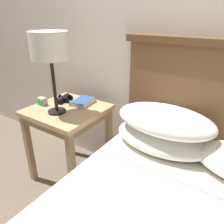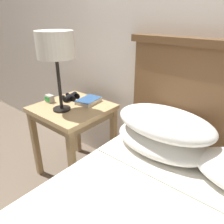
{
  "view_description": "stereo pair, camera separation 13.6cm",
  "coord_description": "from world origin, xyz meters",
  "px_view_note": "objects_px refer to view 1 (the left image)",
  "views": [
    {
      "loc": [
        0.55,
        -0.38,
        1.3
      ],
      "look_at": [
        -0.13,
        0.64,
        0.73
      ],
      "focal_mm": 35.0,
      "sensor_mm": 36.0,
      "label": 1
    },
    {
      "loc": [
        0.66,
        -0.3,
        1.3
      ],
      "look_at": [
        -0.13,
        0.64,
        0.73
      ],
      "focal_mm": 35.0,
      "sensor_mm": 36.0,
      "label": 2
    }
  ],
  "objects_px": {
    "table_lamp": "(50,48)",
    "binoculars_pair": "(63,99)",
    "book_on_nightstand": "(83,102)",
    "alarm_clock": "(42,101)",
    "nightstand": "(68,119)"
  },
  "relations": [
    {
      "from": "table_lamp",
      "to": "binoculars_pair",
      "type": "xyz_separation_m",
      "value": [
        -0.12,
        0.18,
        -0.43
      ]
    },
    {
      "from": "binoculars_pair",
      "to": "book_on_nightstand",
      "type": "bearing_deg",
      "value": 14.52
    },
    {
      "from": "binoculars_pair",
      "to": "alarm_clock",
      "type": "bearing_deg",
      "value": -118.4
    },
    {
      "from": "book_on_nightstand",
      "to": "binoculars_pair",
      "type": "bearing_deg",
      "value": -165.48
    },
    {
      "from": "binoculars_pair",
      "to": "table_lamp",
      "type": "bearing_deg",
      "value": -57.51
    },
    {
      "from": "table_lamp",
      "to": "book_on_nightstand",
      "type": "bearing_deg",
      "value": 76.9
    },
    {
      "from": "book_on_nightstand",
      "to": "binoculars_pair",
      "type": "distance_m",
      "value": 0.18
    },
    {
      "from": "alarm_clock",
      "to": "nightstand",
      "type": "bearing_deg",
      "value": 16.18
    },
    {
      "from": "nightstand",
      "to": "alarm_clock",
      "type": "xyz_separation_m",
      "value": [
        -0.2,
        -0.06,
        0.12
      ]
    },
    {
      "from": "alarm_clock",
      "to": "book_on_nightstand",
      "type": "bearing_deg",
      "value": 37.65
    },
    {
      "from": "book_on_nightstand",
      "to": "alarm_clock",
      "type": "distance_m",
      "value": 0.32
    },
    {
      "from": "book_on_nightstand",
      "to": "binoculars_pair",
      "type": "height_order",
      "value": "binoculars_pair"
    },
    {
      "from": "binoculars_pair",
      "to": "alarm_clock",
      "type": "relative_size",
      "value": 2.36
    },
    {
      "from": "alarm_clock",
      "to": "binoculars_pair",
      "type": "bearing_deg",
      "value": 61.6
    },
    {
      "from": "nightstand",
      "to": "book_on_nightstand",
      "type": "height_order",
      "value": "book_on_nightstand"
    }
  ]
}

